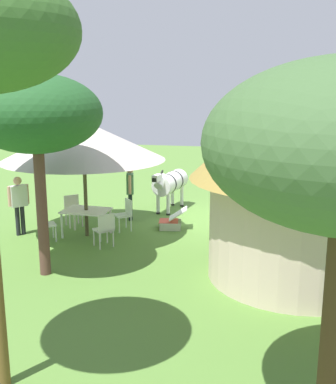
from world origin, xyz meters
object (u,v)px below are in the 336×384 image
(thatched_hut, at_px, (299,168))
(acacia_tree_far_lawn, at_px, (36,115))
(striped_lounge_chair, at_px, (172,220))
(shade_umbrella, at_px, (83,140))
(standing_watcher, at_px, (255,176))
(patio_dining_table, at_px, (86,213))
(zebra_nearest_camera, at_px, (289,189))
(patio_chair_near_lawn, at_px, (105,228))
(patio_chair_east_end, at_px, (125,212))
(patio_chair_west_end, at_px, (44,222))
(guest_behind_table, at_px, (19,200))
(guest_beside_umbrella, at_px, (130,188))
(patio_chair_near_hut, at_px, (73,208))
(zebra_by_umbrella, at_px, (170,183))

(thatched_hut, xyz_separation_m, acacia_tree_far_lawn, (5.33, 0.99, 1.08))
(striped_lounge_chair, bearing_deg, thatched_hut, -140.59)
(shade_umbrella, distance_m, standing_watcher, 6.63)
(patio_dining_table, relative_size, zebra_nearest_camera, 0.68)
(patio_chair_near_lawn, bearing_deg, patio_chair_east_end, 41.90)
(patio_chair_west_end, bearing_deg, standing_watcher, 98.93)
(standing_watcher, relative_size, zebra_nearest_camera, 0.89)
(patio_chair_east_end, distance_m, zebra_nearest_camera, 4.96)
(patio_dining_table, distance_m, zebra_nearest_camera, 6.05)
(guest_behind_table, distance_m, striped_lounge_chair, 4.33)
(guest_beside_umbrella, bearing_deg, patio_chair_west_end, -49.03)
(thatched_hut, relative_size, guest_beside_umbrella, 2.70)
(patio_dining_table, height_order, standing_watcher, standing_watcher)
(patio_chair_east_end, xyz_separation_m, guest_behind_table, (2.72, 1.03, 0.47))
(patio_chair_east_end, bearing_deg, guest_beside_umbrella, -30.29)
(guest_behind_table, bearing_deg, acacia_tree_far_lawn, 78.01)
(guest_behind_table, xyz_separation_m, zebra_nearest_camera, (-7.29, -2.90, 0.04))
(patio_chair_east_end, distance_m, acacia_tree_far_lawn, 4.61)
(thatched_hut, relative_size, patio_chair_near_lawn, 5.07)
(patio_chair_east_end, bearing_deg, patio_chair_near_lawn, 138.10)
(thatched_hut, xyz_separation_m, patio_chair_east_end, (4.56, -2.47, -1.87))
(standing_watcher, relative_size, striped_lounge_chair, 1.87)
(zebra_nearest_camera, bearing_deg, striped_lounge_chair, -27.65)
(thatched_hut, xyz_separation_m, patio_dining_table, (5.45, -1.75, -1.74))
(thatched_hut, distance_m, zebra_nearest_camera, 4.55)
(patio_chair_near_hut, distance_m, zebra_nearest_camera, 6.49)
(zebra_nearest_camera, distance_m, acacia_tree_far_lawn, 7.92)
(thatched_hut, distance_m, patio_dining_table, 5.98)
(thatched_hut, height_order, patio_chair_east_end, thatched_hut)
(patio_chair_near_lawn, distance_m, zebra_by_umbrella, 4.05)
(patio_chair_near_lawn, relative_size, patio_chair_east_end, 1.00)
(patio_dining_table, distance_m, guest_beside_umbrella, 1.96)
(patio_chair_near_lawn, relative_size, striped_lounge_chair, 1.02)
(patio_dining_table, relative_size, zebra_by_umbrella, 0.56)
(patio_chair_east_end, bearing_deg, zebra_nearest_camera, -106.96)
(standing_watcher, xyz_separation_m, striped_lounge_chair, (2.20, 3.53, -0.74))
(thatched_hut, bearing_deg, guest_behind_table, -11.18)
(patio_chair_east_end, relative_size, zebra_by_umbrella, 0.40)
(patio_chair_near_hut, height_order, zebra_nearest_camera, zebra_nearest_camera)
(patio_chair_west_end, bearing_deg, striped_lounge_chair, 84.30)
(patio_chair_near_lawn, height_order, zebra_nearest_camera, zebra_nearest_camera)
(acacia_tree_far_lawn, bearing_deg, shade_umbrella, -87.40)
(patio_dining_table, bearing_deg, striped_lounge_chair, -151.91)
(striped_lounge_chair, xyz_separation_m, zebra_nearest_camera, (-3.28, -1.43, 0.78))
(patio_dining_table, relative_size, guest_behind_table, 0.77)
(patio_chair_east_end, bearing_deg, shade_umbrella, 90.00)
(striped_lounge_chair, bearing_deg, standing_watcher, -40.95)
(shade_umbrella, distance_m, patio_chair_east_end, 2.41)
(shade_umbrella, relative_size, striped_lounge_chair, 4.95)
(patio_dining_table, bearing_deg, guest_behind_table, 9.57)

